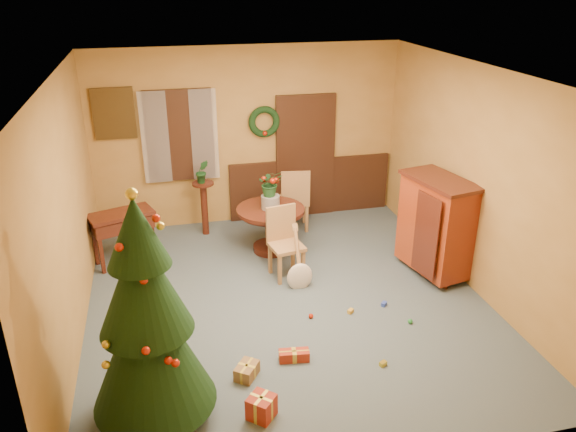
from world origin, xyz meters
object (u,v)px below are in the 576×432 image
object	(u,v)px
chair_near	(284,239)
christmas_tree	(147,319)
dining_table	(271,221)
sideboard	(436,224)
writing_desk	(122,225)

from	to	relation	value
chair_near	christmas_tree	distance (m)	3.09
dining_table	sideboard	distance (m)	2.40
christmas_tree	writing_desk	distance (m)	3.37
sideboard	chair_near	bearing A→B (deg)	167.35
dining_table	christmas_tree	xyz separation A→B (m)	(-1.77, -3.18, 0.63)
christmas_tree	writing_desk	world-z (taller)	christmas_tree
dining_table	chair_near	world-z (taller)	chair_near
christmas_tree	sideboard	bearing A→B (deg)	27.36
writing_desk	chair_near	bearing A→B (deg)	-21.84
writing_desk	sideboard	distance (m)	4.41
chair_near	sideboard	bearing A→B (deg)	-12.65
chair_near	writing_desk	xyz separation A→B (m)	(-2.18, 0.87, 0.06)
dining_table	chair_near	distance (m)	0.74
dining_table	christmas_tree	world-z (taller)	christmas_tree
writing_desk	sideboard	xyz separation A→B (m)	(4.20, -1.33, 0.16)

